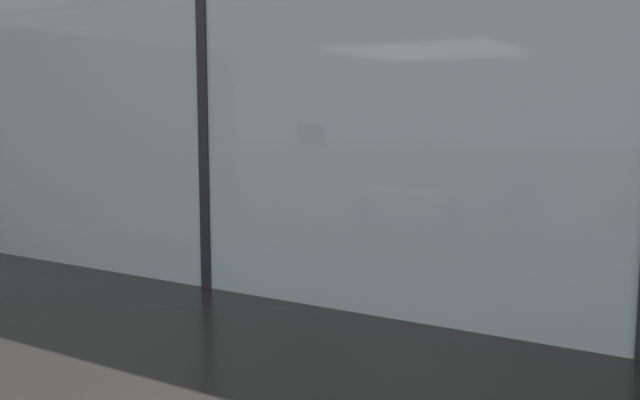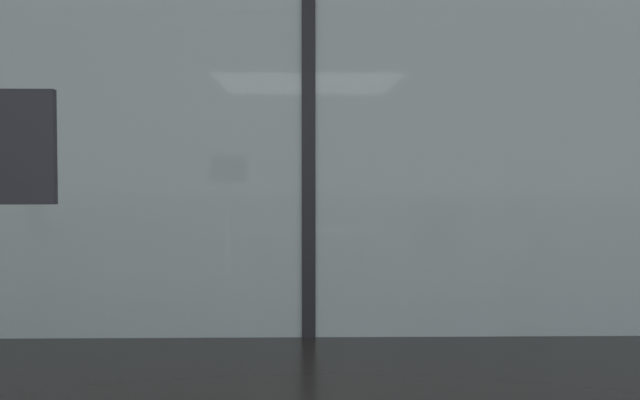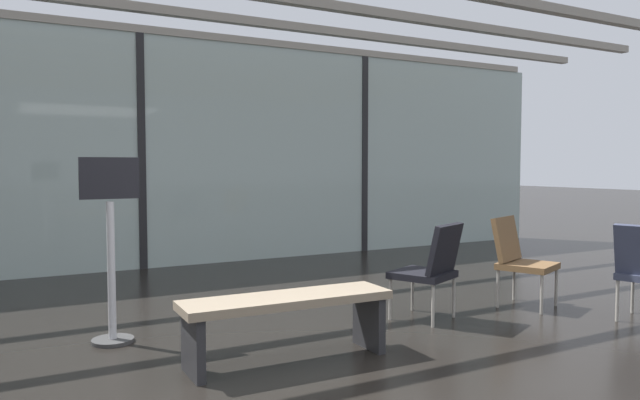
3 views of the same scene
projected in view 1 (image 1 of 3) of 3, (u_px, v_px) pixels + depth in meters
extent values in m
cube|color=#A3B7B2|center=(207.00, 111.00, 5.74)|extent=(14.00, 0.08, 3.11)
cube|color=black|center=(207.00, 111.00, 5.74)|extent=(0.10, 0.12, 3.11)
ellipsoid|color=silver|center=(414.00, 73.00, 11.02)|extent=(10.59, 4.50, 4.50)
sphere|color=#9D9DA0|center=(192.00, 82.00, 13.53)|extent=(2.48, 2.48, 2.48)
sphere|color=black|center=(196.00, 51.00, 10.72)|extent=(0.28, 0.28, 0.28)
sphere|color=black|center=(240.00, 48.00, 10.26)|extent=(0.28, 0.28, 0.28)
sphere|color=black|center=(288.00, 44.00, 9.80)|extent=(0.28, 0.28, 0.28)
sphere|color=black|center=(341.00, 41.00, 9.33)|extent=(0.28, 0.28, 0.28)
sphere|color=black|center=(400.00, 36.00, 8.87)|extent=(0.28, 0.28, 0.28)
sphere|color=black|center=(466.00, 32.00, 8.41)|extent=(0.28, 0.28, 0.28)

